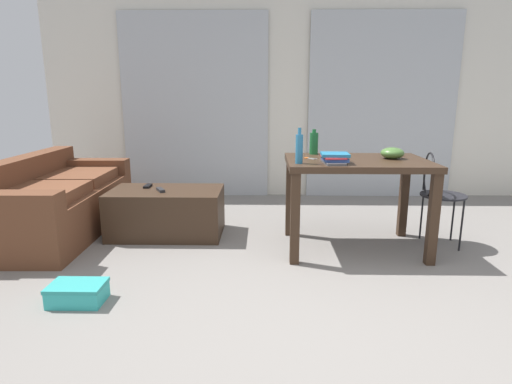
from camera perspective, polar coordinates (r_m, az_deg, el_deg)
name	(u,v)px	position (r m, az deg, el deg)	size (l,w,h in m)	color
ground_plane	(299,249)	(3.59, 5.82, -7.78)	(7.98, 7.98, 0.00)	gray
wall_back	(288,95)	(5.41, 4.37, 13.08)	(6.06, 0.10, 2.56)	silver
curtains	(288,107)	(5.33, 4.40, 11.45)	(4.14, 0.03, 2.26)	#B2B7BC
couch	(55,202)	(4.36, -25.72, -1.25)	(0.87, 1.86, 0.71)	brown
coffee_table	(167,212)	(3.97, -12.02, -2.70)	(1.01, 0.59, 0.43)	#382619
craft_table	(356,173)	(3.53, 13.48, 2.48)	(1.14, 0.79, 0.76)	#382619
wire_chair	(436,188)	(3.87, 23.31, 0.53)	(0.38, 0.40, 0.81)	black
bottle_near	(299,148)	(3.20, 5.90, 5.93)	(0.06, 0.06, 0.27)	teal
bottle_far	(314,143)	(3.74, 7.87, 6.60)	(0.07, 0.07, 0.22)	#195B2D
bowl	(392,153)	(3.62, 18.06, 5.06)	(0.19, 0.19, 0.09)	#477033
book_stack	(334,158)	(3.26, 10.60, 4.55)	(0.22, 0.28, 0.08)	#4C4C51
scissors	(309,158)	(3.49, 7.23, 4.59)	(0.11, 0.11, 0.00)	#9EA0A5
tv_remote_primary	(161,190)	(3.87, -12.86, 0.29)	(0.04, 0.15, 0.02)	#232326
tv_remote_secondary	(148,186)	(4.07, -14.51, 0.80)	(0.05, 0.15, 0.02)	black
shoebox	(78,293)	(2.91, -23.10, -12.52)	(0.34, 0.22, 0.13)	#33B2AD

